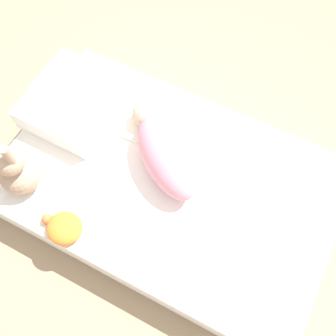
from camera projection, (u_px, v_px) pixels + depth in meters
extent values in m
plane|color=#9E8466|center=(169.00, 197.00, 1.73)|extent=(12.00, 12.00, 0.00)
cube|color=white|center=(169.00, 189.00, 1.65)|extent=(1.32, 0.84, 0.19)
cube|color=white|center=(140.00, 123.00, 1.67)|extent=(0.16, 0.18, 0.02)
ellipsoid|color=pink|center=(167.00, 157.00, 1.52)|extent=(0.41, 0.38, 0.17)
sphere|color=#DBB293|center=(144.00, 115.00, 1.61)|extent=(0.10, 0.10, 0.10)
cube|color=white|center=(74.00, 102.00, 1.66)|extent=(0.35, 0.38, 0.11)
sphere|color=tan|center=(20.00, 174.00, 1.49)|extent=(0.16, 0.16, 0.16)
sphere|color=tan|center=(9.00, 161.00, 1.39)|extent=(0.11, 0.11, 0.11)
cylinder|color=tan|center=(8.00, 155.00, 1.31)|extent=(0.03, 0.03, 0.09)
ellipsoid|color=orange|center=(65.00, 228.00, 1.45)|extent=(0.14, 0.13, 0.06)
sphere|color=orange|center=(47.00, 219.00, 1.47)|extent=(0.04, 0.04, 0.04)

